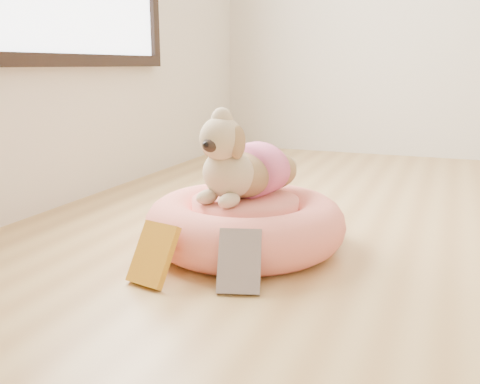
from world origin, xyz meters
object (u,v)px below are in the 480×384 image
at_px(book_white, 239,261).
at_px(dog, 243,151).
at_px(book_yellow, 153,254).
at_px(pet_bed, 245,224).

bearing_deg(book_white, dog, 93.17).
xyz_separation_m(book_yellow, book_white, (0.26, 0.05, -0.00)).
distance_m(book_yellow, book_white, 0.27).
xyz_separation_m(dog, book_white, (0.13, -0.36, -0.27)).
bearing_deg(pet_bed, book_yellow, -109.43).
distance_m(pet_bed, book_yellow, 0.43).
bearing_deg(dog, book_white, -57.84).
height_order(pet_bed, book_white, pet_bed).
bearing_deg(pet_bed, dog, 138.70).
height_order(book_yellow, book_white, book_yellow).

